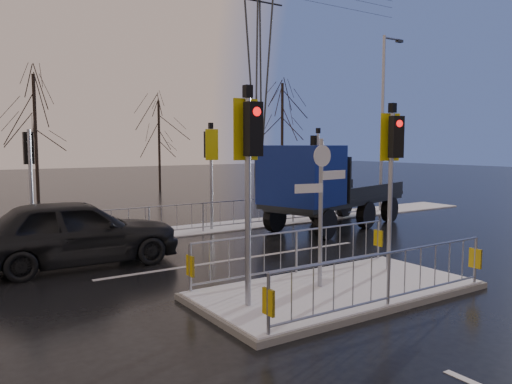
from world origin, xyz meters
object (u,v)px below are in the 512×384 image
flatbed_truck (316,186)px  street_lamp_right (384,116)px  traffic_island (336,275)px  car_far_lane (75,232)px

flatbed_truck → street_lamp_right: (6.08, 2.51, 2.76)m
traffic_island → street_lamp_right: size_ratio=0.75×
traffic_island → flatbed_truck: size_ratio=0.85×
traffic_island → flatbed_truck: bearing=53.1°
flatbed_truck → car_far_lane: bearing=-176.2°
car_far_lane → street_lamp_right: street_lamp_right is taller
flatbed_truck → street_lamp_right: 7.14m
traffic_island → flatbed_truck: (4.50, 5.98, 1.24)m
traffic_island → flatbed_truck: traffic_island is taller
car_far_lane → flatbed_truck: flatbed_truck is taller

